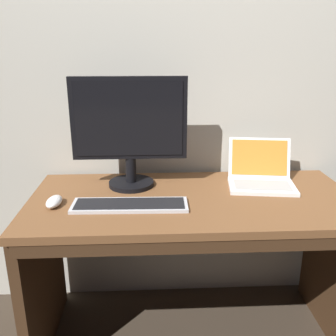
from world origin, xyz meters
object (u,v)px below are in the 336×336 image
(wired_keyboard, at_px, (130,205))
(computer_mouse, at_px, (54,202))
(external_monitor, at_px, (129,131))
(laptop_white, at_px, (261,179))

(wired_keyboard, relative_size, computer_mouse, 4.14)
(external_monitor, xyz_separation_m, wired_keyboard, (0.00, -0.24, -0.27))
(computer_mouse, bearing_deg, wired_keyboard, -1.20)
(wired_keyboard, height_order, computer_mouse, computer_mouse)
(external_monitor, bearing_deg, computer_mouse, -146.26)
(wired_keyboard, bearing_deg, laptop_white, 19.12)
(laptop_white, distance_m, wired_keyboard, 0.66)
(laptop_white, bearing_deg, wired_keyboard, -160.88)
(laptop_white, xyz_separation_m, wired_keyboard, (-0.63, -0.22, -0.03))
(external_monitor, xyz_separation_m, computer_mouse, (-0.32, -0.21, -0.26))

